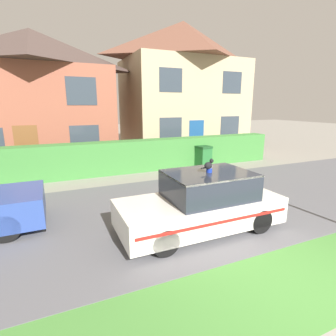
# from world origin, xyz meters

# --- Properties ---
(ground_plane) EXTENTS (80.00, 80.00, 0.00)m
(ground_plane) POSITION_xyz_m (0.00, 0.00, 0.00)
(ground_plane) COLOR gray
(road_strip) EXTENTS (28.00, 5.99, 0.01)m
(road_strip) POSITION_xyz_m (0.00, 4.20, 0.01)
(road_strip) COLOR #5B5B60
(road_strip) RESTS_ON ground
(lawn_verge) EXTENTS (28.00, 1.82, 0.01)m
(lawn_verge) POSITION_xyz_m (0.00, 0.29, 0.00)
(lawn_verge) COLOR #478438
(lawn_verge) RESTS_ON ground
(garden_hedge) EXTENTS (15.20, 0.84, 1.43)m
(garden_hedge) POSITION_xyz_m (-0.51, 9.01, 0.71)
(garden_hedge) COLOR #3D7F38
(garden_hedge) RESTS_ON ground
(police_car) EXTENTS (3.97, 1.69, 1.52)m
(police_car) POSITION_xyz_m (-0.44, 2.70, 0.68)
(police_car) COLOR black
(police_car) RESTS_ON road_strip
(cat) EXTENTS (0.28, 0.16, 0.25)m
(cat) POSITION_xyz_m (-0.33, 2.65, 1.63)
(cat) COLOR black
(cat) RESTS_ON police_car
(house_left) EXTENTS (7.91, 5.92, 6.85)m
(house_left) POSITION_xyz_m (-4.21, 13.94, 3.49)
(house_left) COLOR #93513D
(house_left) RESTS_ON ground
(house_right) EXTENTS (7.98, 5.52, 8.26)m
(house_right) POSITION_xyz_m (4.82, 14.16, 4.22)
(house_right) COLOR tan
(house_right) RESTS_ON ground
(wheelie_bin) EXTENTS (0.70, 0.77, 1.07)m
(wheelie_bin) POSITION_xyz_m (3.01, 8.33, 0.54)
(wheelie_bin) COLOR #23662D
(wheelie_bin) RESTS_ON ground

